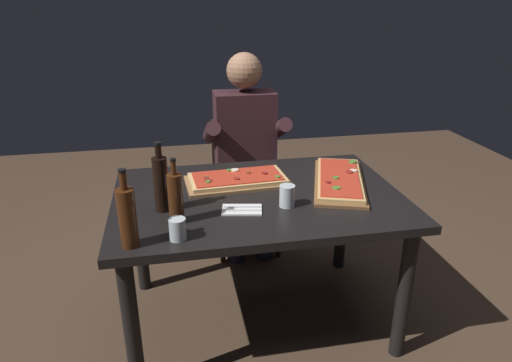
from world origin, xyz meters
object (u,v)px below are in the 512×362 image
oil_bottle_amber (127,216)px  vinegar_bottle_green (161,183)px  seated_diner (246,147)px  diner_chair (243,177)px  tumbler_far_side (287,196)px  pizza_rectangular_front (237,180)px  wine_bottle_dark (176,197)px  pizza_rectangular_left (339,180)px  dining_table (258,212)px  tumbler_near_camera (178,229)px

oil_bottle_amber → vinegar_bottle_green: bearing=67.1°
seated_diner → diner_chair: bearing=90.0°
oil_bottle_amber → tumbler_far_side: oil_bottle_amber is taller
pizza_rectangular_front → seated_diner: (0.15, 0.58, -0.02)m
tumbler_far_side → oil_bottle_amber: bearing=-161.4°
wine_bottle_dark → tumbler_far_side: wine_bottle_dark is taller
oil_bottle_amber → pizza_rectangular_left: bearing=23.3°
oil_bottle_amber → vinegar_bottle_green: 0.32m
dining_table → pizza_rectangular_left: bearing=6.8°
dining_table → oil_bottle_amber: bearing=-146.3°
pizza_rectangular_front → seated_diner: 0.60m
pizza_rectangular_front → dining_table: bearing=-64.0°
pizza_rectangular_left → vinegar_bottle_green: size_ratio=2.06×
diner_chair → vinegar_bottle_green: bearing=-119.1°
pizza_rectangular_front → tumbler_near_camera: size_ratio=6.00×
dining_table → pizza_rectangular_front: pizza_rectangular_front is taller
wine_bottle_dark → tumbler_far_side: 0.51m
wine_bottle_dark → tumbler_near_camera: bearing=-90.6°
oil_bottle_amber → tumbler_near_camera: oil_bottle_amber is taller
wine_bottle_dark → diner_chair: 1.23m
pizza_rectangular_front → seated_diner: size_ratio=0.41×
pizza_rectangular_left → wine_bottle_dark: 0.89m
pizza_rectangular_front → wine_bottle_dark: size_ratio=1.87×
diner_chair → oil_bottle_amber: bearing=-117.7°
pizza_rectangular_left → seated_diner: bearing=118.6°
dining_table → tumbler_far_side: tumbler_far_side is taller
wine_bottle_dark → diner_chair: wine_bottle_dark is taller
pizza_rectangular_left → tumbler_far_side: tumbler_far_side is taller
tumbler_far_side → dining_table: bearing=123.7°
pizza_rectangular_left → oil_bottle_amber: 1.12m
pizza_rectangular_front → tumbler_near_camera: tumbler_near_camera is taller
pizza_rectangular_left → pizza_rectangular_front: bearing=168.5°
dining_table → wine_bottle_dark: 0.50m
oil_bottle_amber → seated_diner: bearing=59.8°
diner_chair → seated_diner: 0.28m
wine_bottle_dark → pizza_rectangular_left: bearing=18.1°
dining_table → pizza_rectangular_front: 0.21m
diner_chair → dining_table: bearing=-94.6°
pizza_rectangular_front → tumbler_far_side: (0.18, -0.32, 0.03)m
diner_chair → seated_diner: bearing=-90.0°
oil_bottle_amber → wine_bottle_dark: bearing=42.1°
wine_bottle_dark → oil_bottle_amber: 0.25m
pizza_rectangular_front → vinegar_bottle_green: (-0.38, -0.25, 0.11)m
wine_bottle_dark → tumbler_near_camera: 0.17m
wine_bottle_dark → tumbler_near_camera: (-0.00, -0.15, -0.07)m
vinegar_bottle_green → tumbler_near_camera: size_ratio=3.56×
pizza_rectangular_left → tumbler_near_camera: bearing=-153.1°
wine_bottle_dark → tumbler_far_side: size_ratio=2.83×
pizza_rectangular_front → diner_chair: bearing=78.1°
vinegar_bottle_green → dining_table: bearing=11.2°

